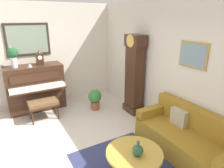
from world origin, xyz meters
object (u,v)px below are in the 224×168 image
piano (36,87)px  teacup (30,66)px  piano_bench (43,104)px  flower_vase (13,55)px  couch (187,138)px  coffee_table (134,154)px  grandfather_clock (134,77)px  potted_plant (95,98)px  green_jug (138,150)px  mantel_clock (40,58)px

piano → teacup: size_ratio=12.41×
piano → piano_bench: (0.71, 0.02, -0.21)m
piano → flower_vase: (0.00, -0.43, 0.92)m
couch → coffee_table: 1.18m
flower_vase → grandfather_clock: bearing=60.6°
piano_bench → grandfather_clock: bearing=70.7°
piano → potted_plant: piano is taller
green_jug → piano: bearing=-166.0°
potted_plant → piano_bench: bearing=-94.7°
coffee_table → teacup: 3.44m
piano_bench → couch: (2.63, 2.00, -0.09)m
couch → flower_vase: flower_vase is taller
piano → mantel_clock: 0.80m
teacup → mantel_clock: bearing=114.5°
coffee_table → potted_plant: bearing=168.5°
piano_bench → grandfather_clock: 2.35m
piano_bench → flower_vase: 1.41m
teacup → coffee_table: bearing=16.4°
green_jug → potted_plant: 2.65m
piano_bench → green_jug: size_ratio=2.92×
flower_vase → couch: bearing=36.2°
couch → piano_bench: bearing=-142.8°
couch → mantel_clock: bearing=-151.2°
teacup → potted_plant: (0.70, 1.45, -0.92)m
piano_bench → coffee_table: (2.61, 0.82, 0.01)m
coffee_table → mantel_clock: 3.53m
piano → grandfather_clock: 2.65m
piano → green_jug: size_ratio=6.00×
couch → flower_vase: size_ratio=3.28×
flower_vase → piano_bench: bearing=32.3°
potted_plant → teacup: bearing=-115.7°
potted_plant → coffee_table: bearing=-11.5°
coffee_table → piano: bearing=-165.7°
green_jug → couch: bearing=93.2°
piano → couch: size_ratio=0.76×
coffee_table → flower_vase: bearing=-159.0°
piano_bench → teacup: 1.03m
piano → flower_vase: bearing=-89.7°
piano → piano_bench: 0.75m
grandfather_clock → piano_bench: bearing=-109.3°
teacup → piano: bearing=144.4°
piano_bench → mantel_clock: bearing=167.2°
piano_bench → coffee_table: 2.74m
couch → teacup: 3.96m
piano → couch: bearing=31.1°
grandfather_clock → teacup: (-1.34, -2.27, 0.28)m
coffee_table → green_jug: 0.14m
piano_bench → mantel_clock: mantel_clock is taller
piano → coffee_table: 3.44m
grandfather_clock → teacup: bearing=-120.6°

